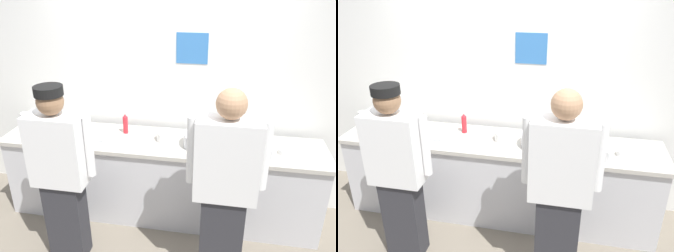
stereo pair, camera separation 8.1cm
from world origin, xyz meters
The scene contains 15 objects.
ground_plane centered at (0.00, 0.00, 0.00)m, with size 9.00×9.00×0.00m, color slate.
wall_back centered at (0.00, 0.80, 1.41)m, with size 5.11×0.11×2.82m.
prep_counter centered at (0.00, 0.34, 0.44)m, with size 3.26×0.65×0.89m.
chef_near_left centered at (-0.71, -0.39, 0.88)m, with size 0.60×0.24×1.65m.
chef_center centered at (0.67, -0.41, 0.91)m, with size 0.62×0.24×1.71m.
plate_stack_front centered at (0.06, 0.37, 0.93)m, with size 0.19×0.19×0.10m.
plate_stack_rear centered at (0.82, 0.22, 0.91)m, with size 0.23×0.23×0.05m.
mixing_bowl_steel centered at (0.44, 0.30, 0.95)m, with size 0.40×0.40×0.13m, color #B7BABF.
sheet_tray centered at (-0.81, 0.34, 0.90)m, with size 0.50×0.30×0.02m, color #B7BABF.
squeeze_bottle_primary centered at (-0.39, 0.46, 0.99)m, with size 0.05×0.05×0.21m.
squeeze_bottle_secondary centered at (-1.41, 0.22, 0.97)m, with size 0.06×0.06×0.18m.
ramekin_green_sauce centered at (1.20, 0.28, 0.91)m, with size 0.10×0.10×0.05m.
ramekin_red_sauce centered at (0.80, 0.49, 0.91)m, with size 0.11×0.11×0.05m.
ramekin_yellow_sauce centered at (-1.23, 0.47, 0.91)m, with size 0.09×0.09×0.05m.
deli_cup centered at (1.06, 0.15, 0.94)m, with size 0.09×0.09×0.10m, color white.
Camera 1 is at (0.62, -2.65, 2.41)m, focal length 36.13 mm.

